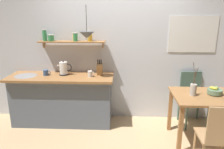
{
  "coord_description": "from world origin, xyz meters",
  "views": [
    {
      "loc": [
        0.06,
        -3.3,
        1.96
      ],
      "look_at": [
        -0.1,
        0.25,
        0.95
      ],
      "focal_mm": 34.96,
      "sensor_mm": 36.0,
      "label": 1
    }
  ],
  "objects_px": {
    "dining_chair_near": "(218,135)",
    "coffee_mug_by_sink": "(46,73)",
    "fruit_bowl": "(215,91)",
    "twig_vase": "(193,89)",
    "electric_kettle": "(64,69)",
    "knife_block": "(100,69)",
    "dining_table": "(203,103)",
    "coffee_mug_spare": "(90,74)",
    "dining_chair_far": "(192,96)",
    "pendant_lamp": "(87,35)"
  },
  "relations": [
    {
      "from": "knife_block",
      "to": "pendant_lamp",
      "type": "distance_m",
      "value": 0.66
    },
    {
      "from": "dining_table",
      "to": "pendant_lamp",
      "type": "distance_m",
      "value": 2.08
    },
    {
      "from": "twig_vase",
      "to": "electric_kettle",
      "type": "distance_m",
      "value": 2.16
    },
    {
      "from": "dining_table",
      "to": "knife_block",
      "type": "xyz_separation_m",
      "value": [
        -1.62,
        0.6,
        0.36
      ]
    },
    {
      "from": "fruit_bowl",
      "to": "twig_vase",
      "type": "bearing_deg",
      "value": -171.21
    },
    {
      "from": "dining_table",
      "to": "twig_vase",
      "type": "xyz_separation_m",
      "value": [
        -0.17,
        -0.01,
        0.22
      ]
    },
    {
      "from": "dining_chair_near",
      "to": "coffee_mug_spare",
      "type": "xyz_separation_m",
      "value": [
        -1.73,
        1.13,
        0.44
      ]
    },
    {
      "from": "electric_kettle",
      "to": "coffee_mug_spare",
      "type": "bearing_deg",
      "value": -12.23
    },
    {
      "from": "fruit_bowl",
      "to": "dining_chair_far",
      "type": "bearing_deg",
      "value": 102.31
    },
    {
      "from": "knife_block",
      "to": "dining_table",
      "type": "bearing_deg",
      "value": -20.24
    },
    {
      "from": "fruit_bowl",
      "to": "electric_kettle",
      "type": "xyz_separation_m",
      "value": [
        -2.42,
        0.53,
        0.19
      ]
    },
    {
      "from": "twig_vase",
      "to": "coffee_mug_by_sink",
      "type": "bearing_deg",
      "value": 167.28
    },
    {
      "from": "twig_vase",
      "to": "electric_kettle",
      "type": "bearing_deg",
      "value": 164.27
    },
    {
      "from": "dining_table",
      "to": "fruit_bowl",
      "type": "xyz_separation_m",
      "value": [
        0.17,
        0.04,
        0.18
      ]
    },
    {
      "from": "coffee_mug_spare",
      "to": "pendant_lamp",
      "type": "distance_m",
      "value": 0.67
    },
    {
      "from": "twig_vase",
      "to": "knife_block",
      "type": "xyz_separation_m",
      "value": [
        -1.45,
        0.6,
        0.14
      ]
    },
    {
      "from": "electric_kettle",
      "to": "pendant_lamp",
      "type": "bearing_deg",
      "value": -21.48
    },
    {
      "from": "coffee_mug_spare",
      "to": "dining_table",
      "type": "bearing_deg",
      "value": -15.0
    },
    {
      "from": "dining_chair_near",
      "to": "electric_kettle",
      "type": "xyz_separation_m",
      "value": [
        -2.22,
        1.24,
        0.5
      ]
    },
    {
      "from": "dining_chair_near",
      "to": "electric_kettle",
      "type": "height_order",
      "value": "electric_kettle"
    },
    {
      "from": "dining_chair_far",
      "to": "knife_block",
      "type": "height_order",
      "value": "knife_block"
    },
    {
      "from": "dining_chair_near",
      "to": "twig_vase",
      "type": "height_order",
      "value": "twig_vase"
    },
    {
      "from": "dining_chair_near",
      "to": "knife_block",
      "type": "height_order",
      "value": "knife_block"
    },
    {
      "from": "coffee_mug_by_sink",
      "to": "dining_table",
      "type": "bearing_deg",
      "value": -11.73
    },
    {
      "from": "dining_chair_far",
      "to": "electric_kettle",
      "type": "xyz_separation_m",
      "value": [
        -2.29,
        -0.05,
        0.49
      ]
    },
    {
      "from": "dining_table",
      "to": "dining_chair_near",
      "type": "height_order",
      "value": "dining_chair_near"
    },
    {
      "from": "coffee_mug_spare",
      "to": "electric_kettle",
      "type": "bearing_deg",
      "value": 167.77
    },
    {
      "from": "fruit_bowl",
      "to": "electric_kettle",
      "type": "height_order",
      "value": "electric_kettle"
    },
    {
      "from": "electric_kettle",
      "to": "coffee_mug_spare",
      "type": "distance_m",
      "value": 0.5
    },
    {
      "from": "knife_block",
      "to": "dining_chair_far",
      "type": "bearing_deg",
      "value": 1.16
    },
    {
      "from": "fruit_bowl",
      "to": "knife_block",
      "type": "xyz_separation_m",
      "value": [
        -1.78,
        0.55,
        0.18
      ]
    },
    {
      "from": "twig_vase",
      "to": "coffee_mug_spare",
      "type": "height_order",
      "value": "twig_vase"
    },
    {
      "from": "dining_chair_near",
      "to": "coffee_mug_spare",
      "type": "relative_size",
      "value": 7.56
    },
    {
      "from": "dining_table",
      "to": "knife_block",
      "type": "height_order",
      "value": "knife_block"
    },
    {
      "from": "dining_chair_far",
      "to": "fruit_bowl",
      "type": "height_order",
      "value": "dining_chair_far"
    },
    {
      "from": "dining_chair_near",
      "to": "coffee_mug_by_sink",
      "type": "distance_m",
      "value": 2.82
    },
    {
      "from": "dining_chair_near",
      "to": "pendant_lamp",
      "type": "xyz_separation_m",
      "value": [
        -1.76,
        1.06,
        1.1
      ]
    },
    {
      "from": "knife_block",
      "to": "coffee_mug_spare",
      "type": "bearing_deg",
      "value": -141.04
    },
    {
      "from": "dining_chair_near",
      "to": "coffee_mug_by_sink",
      "type": "xyz_separation_m",
      "value": [
        -2.52,
        1.19,
        0.44
      ]
    },
    {
      "from": "dining_chair_far",
      "to": "coffee_mug_by_sink",
      "type": "height_order",
      "value": "coffee_mug_by_sink"
    },
    {
      "from": "pendant_lamp",
      "to": "coffee_mug_spare",
      "type": "bearing_deg",
      "value": 70.72
    },
    {
      "from": "fruit_bowl",
      "to": "knife_block",
      "type": "height_order",
      "value": "knife_block"
    },
    {
      "from": "dining_table",
      "to": "knife_block",
      "type": "distance_m",
      "value": 1.76
    },
    {
      "from": "dining_table",
      "to": "dining_chair_far",
      "type": "distance_m",
      "value": 0.64
    },
    {
      "from": "dining_chair_near",
      "to": "knife_block",
      "type": "bearing_deg",
      "value": 141.6
    },
    {
      "from": "dining_chair_near",
      "to": "dining_chair_far",
      "type": "distance_m",
      "value": 1.29
    },
    {
      "from": "dining_table",
      "to": "dining_chair_near",
      "type": "xyz_separation_m",
      "value": [
        -0.03,
        -0.66,
        -0.13
      ]
    },
    {
      "from": "dining_chair_far",
      "to": "coffee_mug_by_sink",
      "type": "distance_m",
      "value": 2.64
    },
    {
      "from": "coffee_mug_spare",
      "to": "fruit_bowl",
      "type": "bearing_deg",
      "value": -12.49
    },
    {
      "from": "dining_table",
      "to": "electric_kettle",
      "type": "xyz_separation_m",
      "value": [
        -2.25,
        0.58,
        0.37
      ]
    }
  ]
}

